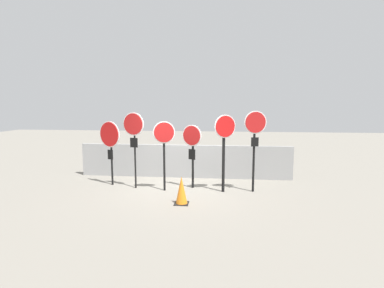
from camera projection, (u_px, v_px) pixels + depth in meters
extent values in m
plane|color=gray|center=(179.00, 188.00, 9.66)|extent=(40.00, 40.00, 0.00)
cube|color=gray|center=(184.00, 161.00, 10.96)|extent=(7.74, 0.12, 1.21)
cylinder|color=black|center=(112.00, 155.00, 9.91)|extent=(0.06, 0.06, 2.04)
cylinder|color=white|center=(110.00, 134.00, 9.77)|extent=(0.79, 0.37, 0.86)
cylinder|color=red|center=(109.00, 134.00, 9.75)|extent=(0.74, 0.35, 0.80)
cube|color=black|center=(110.00, 155.00, 9.86)|extent=(0.21, 0.11, 0.32)
cylinder|color=black|center=(135.00, 151.00, 9.51)|extent=(0.06, 0.06, 2.42)
cylinder|color=white|center=(133.00, 124.00, 9.34)|extent=(0.71, 0.20, 0.73)
cylinder|color=red|center=(133.00, 124.00, 9.33)|extent=(0.65, 0.19, 0.67)
cube|color=black|center=(134.00, 143.00, 9.42)|extent=(0.26, 0.09, 0.30)
cylinder|color=black|center=(164.00, 158.00, 9.24)|extent=(0.07, 0.07, 2.08)
cylinder|color=white|center=(164.00, 132.00, 9.08)|extent=(0.65, 0.20, 0.67)
cylinder|color=red|center=(164.00, 132.00, 9.06)|extent=(0.59, 0.18, 0.61)
cylinder|color=black|center=(193.00, 158.00, 9.55)|extent=(0.07, 0.07, 1.97)
cylinder|color=white|center=(192.00, 135.00, 9.40)|extent=(0.62, 0.31, 0.67)
cylinder|color=red|center=(192.00, 136.00, 9.38)|extent=(0.57, 0.28, 0.61)
cube|color=black|center=(192.00, 154.00, 9.48)|extent=(0.23, 0.12, 0.33)
cylinder|color=black|center=(224.00, 154.00, 9.09)|extent=(0.09, 0.09, 2.34)
cylinder|color=white|center=(225.00, 126.00, 8.91)|extent=(0.62, 0.35, 0.70)
cylinder|color=red|center=(225.00, 126.00, 8.90)|extent=(0.57, 0.33, 0.64)
cylinder|color=black|center=(254.00, 154.00, 9.11)|extent=(0.07, 0.07, 2.35)
cylinder|color=white|center=(255.00, 122.00, 8.92)|extent=(0.67, 0.18, 0.68)
cylinder|color=red|center=(256.00, 122.00, 8.90)|extent=(0.61, 0.16, 0.62)
cube|color=black|center=(255.00, 142.00, 9.00)|extent=(0.23, 0.07, 0.27)
cube|color=black|center=(182.00, 203.00, 8.12)|extent=(0.38, 0.38, 0.02)
cone|color=orange|center=(181.00, 190.00, 8.07)|extent=(0.32, 0.32, 0.74)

